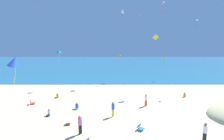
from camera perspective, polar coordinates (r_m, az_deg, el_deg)
The scene contains 22 objects.
ground_plane at distance 21.43m, azimuth 0.01°, elevation -12.06°, with size 120.00×120.00×0.00m, color #C6B58C.
ocean_water at distance 61.38m, azimuth 0.07°, elevation 2.00°, with size 120.00×60.00×0.05m, color #236084.
beach_chair_far_left at distance 24.25m, azimuth -25.13°, elevation -9.71°, with size 0.80×0.77×0.61m.
beach_chair_far_right at distance 16.33m, azimuth 9.52°, elevation -18.36°, with size 0.77×0.77×0.55m.
cooler_box at distance 17.57m, azimuth -14.41°, elevation -16.86°, with size 0.47×0.42×0.28m.
person_0 at distance 25.65m, azimuth -17.74°, elevation -8.30°, with size 0.53×0.32×0.67m.
person_1 at distance 18.38m, azimuth 0.45°, elevation -12.63°, with size 0.46×0.46×1.63m.
person_2 at distance 15.43m, azimuth -10.54°, elevation -17.04°, with size 0.48×0.48×1.73m.
person_3 at distance 15.92m, azimuth 28.78°, elevation -17.50°, with size 0.37×0.37×1.61m.
person_5 at distance 26.97m, azimuth 23.22°, elevation -7.74°, with size 0.59×0.60×0.69m.
person_6 at distance 20.05m, azimuth -20.17°, elevation -13.37°, with size 0.46×0.65×0.74m.
person_7 at distance 21.01m, azimuth -11.59°, elevation -11.87°, with size 0.40×0.65×0.78m.
person_8 at distance 21.68m, azimuth 11.37°, elevation -9.59°, with size 0.36×0.36×1.48m.
kite_yellow at distance 26.82m, azimuth 14.48°, elevation 10.54°, with size 0.94×0.23×1.31m.
kite_lime at distance 37.02m, azimuth 17.39°, elevation 3.85°, with size 0.58×0.41×1.13m.
kite_orange at distance 33.98m, azimuth 2.66°, elevation 4.60°, with size 0.58×0.53×1.27m.
kite_teal at distance 30.08m, azimuth -17.23°, elevation 5.85°, with size 0.94×0.85×1.90m.
kite_pink at distance 20.32m, azimuth 16.71°, elevation 20.78°, with size 0.40×0.47×1.42m.
kite_green at distance 30.79m, azimuth 26.62°, elevation 14.68°, with size 0.48×0.51×1.29m.
kite_magenta at distance 37.42m, azimuth 9.20°, elevation 17.84°, with size 0.59×0.56×1.00m.
kite_blue at distance 10.58m, azimuth -29.89°, elevation 2.41°, with size 0.81×0.69×1.53m.
kite_white at distance 34.18m, azimuth 3.63°, elevation 19.06°, with size 1.00×1.06×1.28m.
Camera 1 is at (0.03, -9.97, 7.80)m, focal length 27.34 mm.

